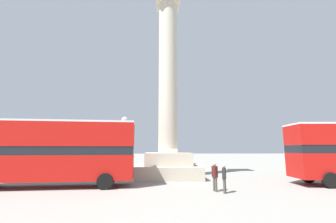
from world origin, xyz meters
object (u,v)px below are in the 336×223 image
object	(u,v)px
monument_column	(168,114)
street_lamp	(124,141)
pedestrian_near_lamp	(215,175)
pedestrian_by_plinth	(224,177)
equestrian_statue	(42,157)
bus_a	(49,150)

from	to	relation	value
monument_column	street_lamp	distance (m)	4.86
street_lamp	pedestrian_near_lamp	bearing A→B (deg)	-38.04
monument_column	pedestrian_near_lamp	xyz separation A→B (m)	(2.55, -6.75, -4.77)
pedestrian_near_lamp	pedestrian_by_plinth	size ratio (longest dim) A/B	1.05
equestrian_statue	monument_column	bearing A→B (deg)	-36.06
equestrian_statue	street_lamp	xyz separation A→B (m)	(9.24, -5.45, 1.53)
monument_column	pedestrian_by_plinth	size ratio (longest dim) A/B	11.59
pedestrian_near_lamp	pedestrian_by_plinth	bearing A→B (deg)	22.17
monument_column	bus_a	distance (m)	10.14
bus_a	pedestrian_by_plinth	xyz separation A→B (m)	(11.15, -2.29, -1.52)
pedestrian_near_lamp	monument_column	bearing A→B (deg)	-174.65
monument_column	pedestrian_near_lamp	bearing A→B (deg)	-69.27
street_lamp	pedestrian_near_lamp	size ratio (longest dim) A/B	3.03
monument_column	pedestrian_by_plinth	xyz separation A→B (m)	(2.97, -7.29, -4.83)
pedestrian_near_lamp	street_lamp	bearing A→B (deg)	-143.42
monument_column	street_lamp	xyz separation A→B (m)	(-3.69, -1.86, -2.56)
bus_a	street_lamp	world-z (taller)	street_lamp
bus_a	pedestrian_by_plinth	size ratio (longest dim) A/B	7.11
bus_a	pedestrian_by_plinth	bearing A→B (deg)	-16.77
street_lamp	pedestrian_by_plinth	distance (m)	8.89
monument_column	street_lamp	world-z (taller)	monument_column
monument_column	equestrian_statue	xyz separation A→B (m)	(-12.93, 3.59, -4.09)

